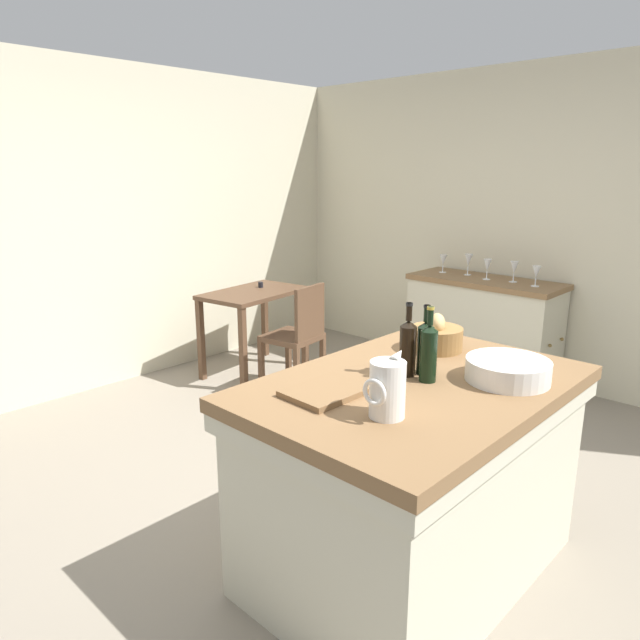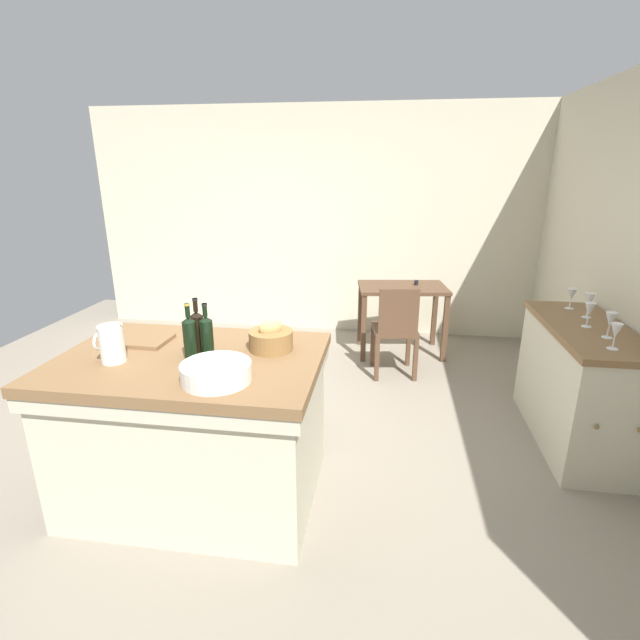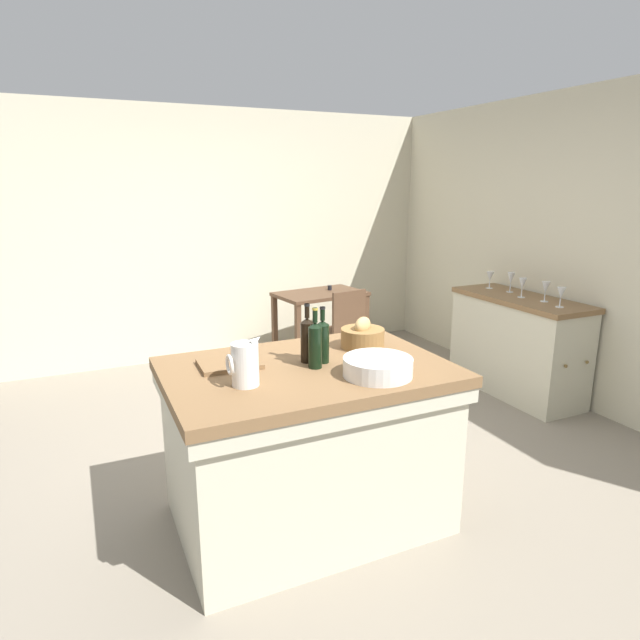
{
  "view_description": "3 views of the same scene",
  "coord_description": "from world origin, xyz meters",
  "px_view_note": "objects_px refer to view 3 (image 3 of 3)",
  "views": [
    {
      "loc": [
        -2.13,
        -1.93,
        1.77
      ],
      "look_at": [
        0.23,
        0.31,
        0.92
      ],
      "focal_mm": 32.34,
      "sensor_mm": 36.0,
      "label": 1
    },
    {
      "loc": [
        0.88,
        -2.94,
        1.92
      ],
      "look_at": [
        0.42,
        0.16,
        0.89
      ],
      "focal_mm": 26.23,
      "sensor_mm": 36.0,
      "label": 2
    },
    {
      "loc": [
        -1.26,
        -3.12,
        1.85
      ],
      "look_at": [
        0.22,
        0.11,
        0.94
      ],
      "focal_mm": 30.26,
      "sensor_mm": 36.0,
      "label": 3
    }
  ],
  "objects_px": {
    "writing_desk": "(320,304)",
    "wine_glass_middle": "(522,284)",
    "island_table": "(308,439)",
    "wooden_chair": "(341,331)",
    "wine_bottle_dark": "(322,340)",
    "wine_glass_far_right": "(490,277)",
    "side_cabinet": "(517,345)",
    "wine_glass_far_left": "(561,294)",
    "wash_bowl": "(378,367)",
    "cutting_board": "(230,364)",
    "wine_glass_right": "(511,279)",
    "wine_bottle_green": "(315,344)",
    "wine_glass_left": "(546,288)",
    "bread_basket": "(363,336)",
    "wine_bottle_amber": "(307,339)",
    "pitcher": "(245,364)"
  },
  "relations": [
    {
      "from": "side_cabinet",
      "to": "wine_glass_far_left",
      "type": "bearing_deg",
      "value": -93.61
    },
    {
      "from": "wine_bottle_green",
      "to": "wine_glass_right",
      "type": "xyz_separation_m",
      "value": [
        2.49,
        1.22,
        -0.03
      ]
    },
    {
      "from": "wine_glass_left",
      "to": "wine_glass_middle",
      "type": "xyz_separation_m",
      "value": [
        -0.05,
        0.21,
        0.0
      ]
    },
    {
      "from": "pitcher",
      "to": "wine_bottle_green",
      "type": "distance_m",
      "value": 0.42
    },
    {
      "from": "pitcher",
      "to": "wine_glass_far_left",
      "type": "relative_size",
      "value": 1.55
    },
    {
      "from": "wine_bottle_green",
      "to": "wine_glass_far_right",
      "type": "relative_size",
      "value": 2.03
    },
    {
      "from": "cutting_board",
      "to": "wine_glass_left",
      "type": "height_order",
      "value": "wine_glass_left"
    },
    {
      "from": "wine_glass_left",
      "to": "wooden_chair",
      "type": "bearing_deg",
      "value": 138.28
    },
    {
      "from": "side_cabinet",
      "to": "wooden_chair",
      "type": "bearing_deg",
      "value": 143.79
    },
    {
      "from": "side_cabinet",
      "to": "bread_basket",
      "type": "bearing_deg",
      "value": -158.46
    },
    {
      "from": "wine_glass_left",
      "to": "wine_glass_far_right",
      "type": "xyz_separation_m",
      "value": [
        -0.01,
        0.66,
        -0.01
      ]
    },
    {
      "from": "wash_bowl",
      "to": "bread_basket",
      "type": "distance_m",
      "value": 0.48
    },
    {
      "from": "cutting_board",
      "to": "wine_glass_middle",
      "type": "bearing_deg",
      "value": 15.65
    },
    {
      "from": "bread_basket",
      "to": "wine_glass_right",
      "type": "distance_m",
      "value": 2.32
    },
    {
      "from": "wine_bottle_green",
      "to": "wine_glass_middle",
      "type": "height_order",
      "value": "wine_bottle_green"
    },
    {
      "from": "wooden_chair",
      "to": "bread_basket",
      "type": "bearing_deg",
      "value": -113.25
    },
    {
      "from": "writing_desk",
      "to": "wash_bowl",
      "type": "relative_size",
      "value": 2.77
    },
    {
      "from": "wine_bottle_green",
      "to": "wine_glass_right",
      "type": "bearing_deg",
      "value": 26.05
    },
    {
      "from": "wine_glass_left",
      "to": "wine_bottle_green",
      "type": "bearing_deg",
      "value": -162.28
    },
    {
      "from": "bread_basket",
      "to": "wine_bottle_green",
      "type": "bearing_deg",
      "value": -152.17
    },
    {
      "from": "island_table",
      "to": "wine_bottle_dark",
      "type": "height_order",
      "value": "wine_bottle_dark"
    },
    {
      "from": "bread_basket",
      "to": "wine_glass_left",
      "type": "xyz_separation_m",
      "value": [
        2.06,
        0.57,
        0.02
      ]
    },
    {
      "from": "side_cabinet",
      "to": "wine_glass_middle",
      "type": "xyz_separation_m",
      "value": [
        -0.02,
        -0.02,
        0.56
      ]
    },
    {
      "from": "wine_bottle_dark",
      "to": "wine_glass_far_left",
      "type": "relative_size",
      "value": 1.89
    },
    {
      "from": "wash_bowl",
      "to": "cutting_board",
      "type": "distance_m",
      "value": 0.78
    },
    {
      "from": "writing_desk",
      "to": "bread_basket",
      "type": "height_order",
      "value": "bread_basket"
    },
    {
      "from": "wine_bottle_dark",
      "to": "cutting_board",
      "type": "bearing_deg",
      "value": 162.79
    },
    {
      "from": "pitcher",
      "to": "wine_bottle_green",
      "type": "xyz_separation_m",
      "value": [
        0.41,
        0.09,
        0.02
      ]
    },
    {
      "from": "wine_bottle_green",
      "to": "wine_glass_middle",
      "type": "bearing_deg",
      "value": 22.47
    },
    {
      "from": "wine_bottle_dark",
      "to": "wine_glass_right",
      "type": "xyz_separation_m",
      "value": [
        2.42,
        1.15,
        -0.03
      ]
    },
    {
      "from": "wine_glass_middle",
      "to": "wine_glass_far_right",
      "type": "relative_size",
      "value": 1.08
    },
    {
      "from": "writing_desk",
      "to": "wash_bowl",
      "type": "distance_m",
      "value": 2.99
    },
    {
      "from": "island_table",
      "to": "wooden_chair",
      "type": "bearing_deg",
      "value": 58.45
    },
    {
      "from": "wine_bottle_amber",
      "to": "wine_glass_far_right",
      "type": "height_order",
      "value": "wine_bottle_amber"
    },
    {
      "from": "wine_glass_far_right",
      "to": "side_cabinet",
      "type": "bearing_deg",
      "value": -92.43
    },
    {
      "from": "writing_desk",
      "to": "wine_glass_middle",
      "type": "distance_m",
      "value": 2.01
    },
    {
      "from": "writing_desk",
      "to": "cutting_board",
      "type": "bearing_deg",
      "value": -124.37
    },
    {
      "from": "wine_bottle_dark",
      "to": "wine_glass_far_right",
      "type": "xyz_separation_m",
      "value": [
        2.38,
        1.38,
        -0.04
      ]
    },
    {
      "from": "writing_desk",
      "to": "bread_basket",
      "type": "relative_size",
      "value": 3.81
    },
    {
      "from": "wine_glass_middle",
      "to": "wine_glass_far_right",
      "type": "height_order",
      "value": "wine_glass_middle"
    },
    {
      "from": "wine_glass_right",
      "to": "wine_glass_far_right",
      "type": "xyz_separation_m",
      "value": [
        -0.04,
        0.22,
        -0.02
      ]
    },
    {
      "from": "wooden_chair",
      "to": "island_table",
      "type": "bearing_deg",
      "value": -121.55
    },
    {
      "from": "wine_bottle_green",
      "to": "wine_glass_right",
      "type": "relative_size",
      "value": 1.77
    },
    {
      "from": "side_cabinet",
      "to": "wine_glass_left",
      "type": "bearing_deg",
      "value": -83.63
    },
    {
      "from": "writing_desk",
      "to": "bread_basket",
      "type": "xyz_separation_m",
      "value": [
        -0.81,
        -2.35,
        0.36
      ]
    },
    {
      "from": "cutting_board",
      "to": "wine_bottle_green",
      "type": "relative_size",
      "value": 0.98
    },
    {
      "from": "wine_glass_far_left",
      "to": "wine_glass_middle",
      "type": "xyz_separation_m",
      "value": [
        0.01,
        0.42,
        0.01
      ]
    },
    {
      "from": "wash_bowl",
      "to": "wine_glass_far_left",
      "type": "xyz_separation_m",
      "value": [
        2.17,
        0.82,
        0.04
      ]
    },
    {
      "from": "island_table",
      "to": "wine_glass_left",
      "type": "bearing_deg",
      "value": 16.78
    },
    {
      "from": "wash_bowl",
      "to": "wine_bottle_amber",
      "type": "xyz_separation_m",
      "value": [
        -0.23,
        0.35,
        0.08
      ]
    }
  ]
}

